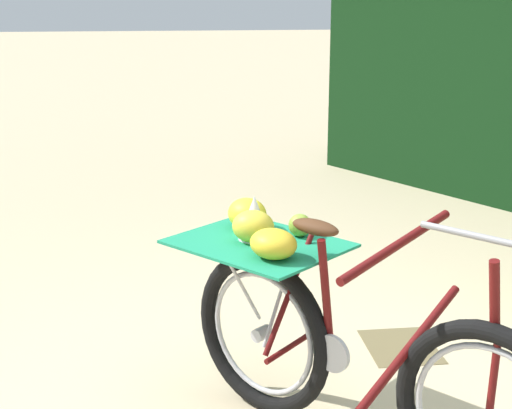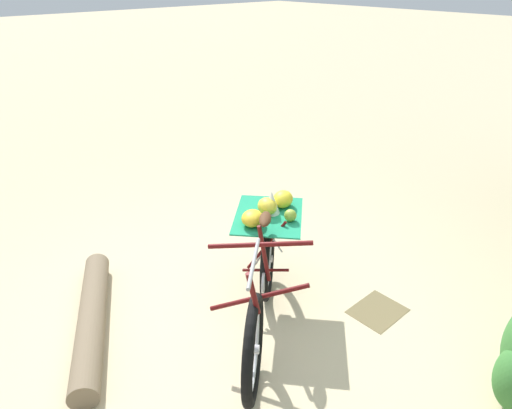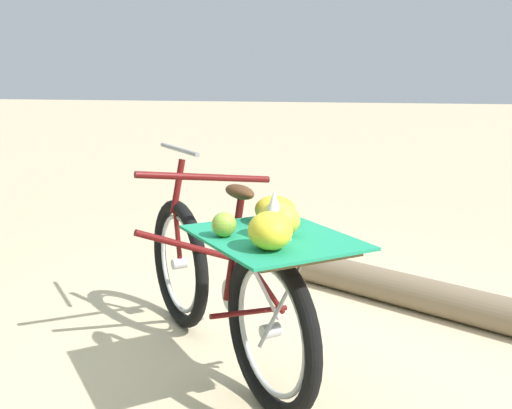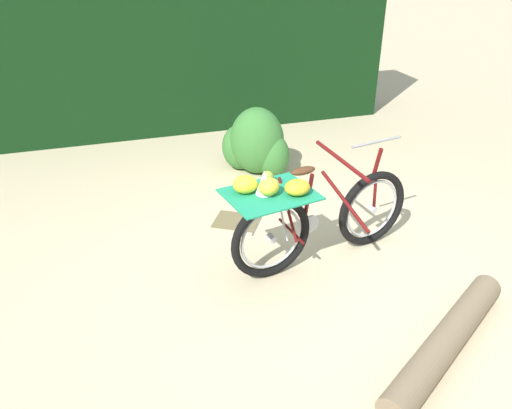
{
  "view_description": "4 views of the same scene",
  "coord_description": "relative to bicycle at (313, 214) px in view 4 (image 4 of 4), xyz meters",
  "views": [
    {
      "loc": [
        2.75,
        -0.54,
        1.83
      ],
      "look_at": [
        -0.28,
        -0.17,
        0.97
      ],
      "focal_mm": 54.89,
      "sensor_mm": 36.0,
      "label": 1
    },
    {
      "loc": [
        1.89,
        2.2,
        2.57
      ],
      "look_at": [
        -0.29,
        -0.21,
        0.88
      ],
      "focal_mm": 31.92,
      "sensor_mm": 36.0,
      "label": 2
    },
    {
      "loc": [
        -2.68,
        -0.62,
        1.41
      ],
      "look_at": [
        -0.48,
        -0.11,
        0.93
      ],
      "focal_mm": 42.61,
      "sensor_mm": 36.0,
      "label": 3
    },
    {
      "loc": [
        0.31,
        -3.51,
        2.54
      ],
      "look_at": [
        -0.45,
        -0.29,
        0.75
      ],
      "focal_mm": 34.88,
      "sensor_mm": 36.0,
      "label": 4
    }
  ],
  "objects": [
    {
      "name": "ground_plane",
      "position": [
        0.06,
        -0.13,
        -0.48
      ],
      "size": [
        60.0,
        60.0,
        0.0
      ],
      "primitive_type": "plane",
      "color": "beige"
    },
    {
      "name": "foliage_hedge",
      "position": [
        -2.55,
        3.08,
        0.82
      ],
      "size": [
        5.99,
        4.07,
        2.61
      ],
      "primitive_type": "cube",
      "rotation": [
        0.0,
        0.0,
        3.68
      ],
      "color": "black",
      "rests_on": "ground_plane"
    },
    {
      "name": "shrub_cluster",
      "position": [
        -0.9,
        1.76,
        -0.13
      ],
      "size": [
        0.85,
        0.58,
        0.8
      ],
      "color": "#387533",
      "rests_on": "ground_plane"
    },
    {
      "name": "fallen_log",
      "position": [
        1.05,
        -0.87,
        -0.38
      ],
      "size": [
        0.93,
        1.49,
        0.21
      ],
      "primitive_type": "cylinder",
      "rotation": [
        0.0,
        1.57,
        1.08
      ],
      "color": "#7F6B51",
      "rests_on": "ground_plane"
    },
    {
      "name": "bicycle",
      "position": [
        0.0,
        0.0,
        0.0
      ],
      "size": [
        1.53,
        1.4,
        1.03
      ],
      "rotation": [
        0.0,
        0.0,
        0.72
      ],
      "color": "black",
      "rests_on": "ground_plane"
    },
    {
      "name": "leaf_litter_patch",
      "position": [
        -0.82,
        0.54,
        -0.48
      ],
      "size": [
        0.44,
        0.36,
        0.01
      ],
      "primitive_type": "cube",
      "color": "olive",
      "rests_on": "ground_plane"
    }
  ]
}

